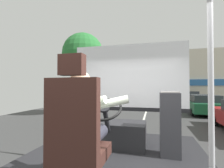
% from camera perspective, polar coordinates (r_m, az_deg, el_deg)
% --- Properties ---
extents(ground, '(18.00, 44.00, 0.06)m').
position_cam_1_polar(ground, '(10.96, 11.41, -10.83)').
color(ground, '#373737').
extents(driver_seat, '(0.48, 0.48, 1.27)m').
position_cam_1_polar(driver_seat, '(1.59, -12.11, -17.93)').
color(driver_seat, black).
rests_on(driver_seat, bus_floor).
extents(bus_driver, '(0.85, 0.59, 0.74)m').
position_cam_1_polar(bus_driver, '(1.66, -10.27, -11.71)').
color(bus_driver, '#282833').
rests_on(bus_driver, driver_seat).
extents(steering_console, '(1.10, 1.00, 0.82)m').
position_cam_1_polar(steering_console, '(2.89, 0.18, -16.57)').
color(steering_console, black).
rests_on(steering_console, bus_floor).
extents(handrail_pole, '(0.04, 0.04, 2.14)m').
position_cam_1_polar(handrail_pole, '(1.53, 31.16, 2.07)').
color(handrail_pole, '#B7B7BC').
rests_on(handrail_pole, bus_floor).
extents(fare_box, '(0.27, 0.27, 0.93)m').
position_cam_1_polar(fare_box, '(2.57, 19.49, -12.89)').
color(fare_box, '#333338').
rests_on(fare_box, bus_floor).
extents(windshield_panel, '(2.50, 0.08, 1.48)m').
position_cam_1_polar(windshield_panel, '(3.65, 5.75, -0.25)').
color(windshield_panel, white).
extents(street_tree, '(2.68, 2.68, 5.38)m').
position_cam_1_polar(street_tree, '(11.11, -10.07, 10.25)').
color(street_tree, '#4C3828').
rests_on(street_tree, ground).
extents(shop_building, '(10.99, 6.01, 5.60)m').
position_cam_1_polar(shop_building, '(21.36, 31.63, 1.63)').
color(shop_building, '#BCB29E').
rests_on(shop_building, ground).
extents(parked_car_green, '(1.99, 4.22, 1.31)m').
position_cam_1_polar(parked_car_green, '(12.93, 28.99, -6.09)').
color(parked_car_green, '#195633').
rests_on(parked_car_green, ground).
extents(parked_car_charcoal, '(1.93, 4.38, 1.43)m').
position_cam_1_polar(parked_car_charcoal, '(18.68, 24.83, -4.38)').
color(parked_car_charcoal, '#474C51').
rests_on(parked_car_charcoal, ground).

